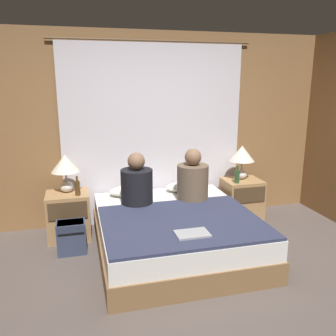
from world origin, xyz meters
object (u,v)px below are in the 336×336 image
(nightstand_right, at_px, (242,200))
(lamp_right, at_px, (242,156))
(pillow_left, at_px, (131,191))
(nightstand_left, at_px, (69,215))
(beer_bottle_on_right_stand, at_px, (237,176))
(person_right_in_bed, at_px, (193,180))
(lamp_left, at_px, (65,166))
(pillow_right, at_px, (186,186))
(laptop_on_bed, at_px, (192,234))
(bed, at_px, (174,232))
(backpack_on_floor, at_px, (71,235))
(beer_bottle_on_left_stand, at_px, (77,188))
(person_left_in_bed, at_px, (137,184))

(nightstand_right, relative_size, lamp_right, 1.23)
(nightstand_right, height_order, pillow_left, pillow_left)
(nightstand_left, distance_m, beer_bottle_on_right_stand, 2.20)
(person_right_in_bed, bearing_deg, lamp_left, 166.65)
(pillow_right, xyz_separation_m, laptop_on_bed, (-0.38, -1.40, -0.02))
(beer_bottle_on_right_stand, bearing_deg, bed, -150.85)
(bed, relative_size, backpack_on_floor, 5.16)
(nightstand_right, distance_m, backpack_on_floor, 2.32)
(pillow_left, height_order, pillow_right, same)
(nightstand_left, height_order, person_right_in_bed, person_right_in_bed)
(lamp_left, relative_size, pillow_right, 0.84)
(pillow_left, distance_m, beer_bottle_on_left_stand, 0.70)
(lamp_left, distance_m, laptop_on_bed, 1.83)
(lamp_left, distance_m, beer_bottle_on_right_stand, 2.18)
(nightstand_left, xyz_separation_m, person_right_in_bed, (1.49, -0.29, 0.42))
(backpack_on_floor, bearing_deg, bed, -12.21)
(lamp_left, distance_m, lamp_right, 2.30)
(nightstand_right, relative_size, lamp_left, 1.23)
(bed, bearing_deg, laptop_on_bed, -90.68)
(beer_bottle_on_right_stand, bearing_deg, pillow_left, 171.98)
(lamp_left, height_order, lamp_right, same)
(person_right_in_bed, bearing_deg, nightstand_left, 168.97)
(person_left_in_bed, height_order, beer_bottle_on_right_stand, person_left_in_bed)
(lamp_left, bearing_deg, nightstand_right, -1.57)
(laptop_on_bed, distance_m, backpack_on_floor, 1.45)
(bed, distance_m, pillow_right, 0.89)
(nightstand_left, height_order, lamp_left, lamp_left)
(bed, xyz_separation_m, beer_bottle_on_right_stand, (1.01, 0.56, 0.44))
(laptop_on_bed, xyz_separation_m, backpack_on_floor, (-1.12, 0.88, -0.28))
(person_right_in_bed, bearing_deg, beer_bottle_on_left_stand, 172.38)
(person_left_in_bed, distance_m, beer_bottle_on_right_stand, 1.38)
(nightstand_right, height_order, lamp_right, lamp_right)
(lamp_right, bearing_deg, pillow_left, 179.08)
(pillow_right, xyz_separation_m, person_right_in_bed, (-0.04, -0.38, 0.20))
(bed, relative_size, nightstand_right, 3.37)
(lamp_right, bearing_deg, beer_bottle_on_left_stand, -175.53)
(lamp_right, distance_m, laptop_on_bed, 1.84)
(backpack_on_floor, bearing_deg, nightstand_right, 10.66)
(person_left_in_bed, distance_m, beer_bottle_on_left_stand, 0.70)
(bed, distance_m, person_right_in_bed, 0.70)
(nightstand_right, xyz_separation_m, pillow_right, (-0.78, 0.09, 0.23))
(lamp_right, relative_size, beer_bottle_on_left_stand, 1.96)
(person_right_in_bed, bearing_deg, nightstand_right, 19.51)
(nightstand_left, xyz_separation_m, nightstand_right, (2.30, 0.00, 0.00))
(backpack_on_floor, bearing_deg, lamp_right, 12.19)
(lamp_left, bearing_deg, laptop_on_bed, -50.18)
(lamp_left, height_order, beer_bottle_on_left_stand, lamp_left)
(nightstand_left, distance_m, lamp_right, 2.38)
(pillow_left, height_order, person_right_in_bed, person_right_in_bed)
(nightstand_left, bearing_deg, backpack_on_floor, -86.33)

